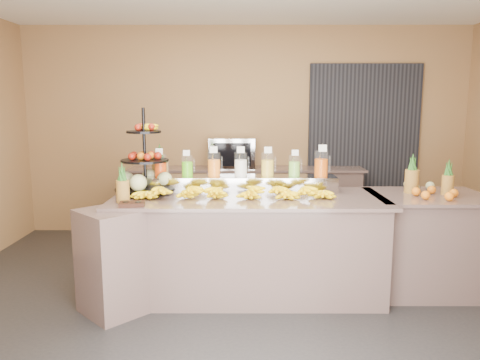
{
  "coord_description": "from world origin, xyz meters",
  "views": [
    {
      "loc": [
        -0.07,
        -3.92,
        1.78
      ],
      "look_at": [
        -0.08,
        0.3,
        1.09
      ],
      "focal_mm": 35.0,
      "sensor_mm": 36.0,
      "label": 1
    }
  ],
  "objects_px": {
    "fruit_stand": "(149,172)",
    "oven_warmer": "(232,153)",
    "right_fruit_pile": "(431,188)",
    "banana_heap": "(234,190)",
    "pitcher_tray": "(241,184)",
    "condiment_caddy": "(132,204)"
  },
  "relations": [
    {
      "from": "banana_heap",
      "to": "right_fruit_pile",
      "type": "xyz_separation_m",
      "value": [
        1.83,
        0.11,
        0.0
      ]
    },
    {
      "from": "banana_heap",
      "to": "oven_warmer",
      "type": "height_order",
      "value": "oven_warmer"
    },
    {
      "from": "condiment_caddy",
      "to": "right_fruit_pile",
      "type": "distance_m",
      "value": 2.72
    },
    {
      "from": "fruit_stand",
      "to": "condiment_caddy",
      "type": "xyz_separation_m",
      "value": [
        -0.04,
        -0.55,
        -0.19
      ]
    },
    {
      "from": "fruit_stand",
      "to": "banana_heap",
      "type": "bearing_deg",
      "value": -26.44
    },
    {
      "from": "pitcher_tray",
      "to": "right_fruit_pile",
      "type": "relative_size",
      "value": 4.39
    },
    {
      "from": "pitcher_tray",
      "to": "banana_heap",
      "type": "xyz_separation_m",
      "value": [
        -0.06,
        -0.32,
        -0.0
      ]
    },
    {
      "from": "pitcher_tray",
      "to": "right_fruit_pile",
      "type": "xyz_separation_m",
      "value": [
        1.77,
        -0.22,
        -0.0
      ]
    },
    {
      "from": "oven_warmer",
      "to": "condiment_caddy",
      "type": "bearing_deg",
      "value": -107.58
    },
    {
      "from": "fruit_stand",
      "to": "pitcher_tray",
      "type": "bearing_deg",
      "value": -4.39
    },
    {
      "from": "pitcher_tray",
      "to": "oven_warmer",
      "type": "bearing_deg",
      "value": 93.88
    },
    {
      "from": "pitcher_tray",
      "to": "fruit_stand",
      "type": "height_order",
      "value": "fruit_stand"
    },
    {
      "from": "banana_heap",
      "to": "fruit_stand",
      "type": "height_order",
      "value": "fruit_stand"
    },
    {
      "from": "fruit_stand",
      "to": "oven_warmer",
      "type": "bearing_deg",
      "value": 55.23
    },
    {
      "from": "banana_heap",
      "to": "fruit_stand",
      "type": "relative_size",
      "value": 2.22
    },
    {
      "from": "right_fruit_pile",
      "to": "oven_warmer",
      "type": "bearing_deg",
      "value": 134.96
    },
    {
      "from": "right_fruit_pile",
      "to": "pitcher_tray",
      "type": "bearing_deg",
      "value": 173.0
    },
    {
      "from": "pitcher_tray",
      "to": "right_fruit_pile",
      "type": "distance_m",
      "value": 1.79
    },
    {
      "from": "fruit_stand",
      "to": "oven_warmer",
      "type": "relative_size",
      "value": 1.35
    },
    {
      "from": "oven_warmer",
      "to": "banana_heap",
      "type": "bearing_deg",
      "value": -87.21
    },
    {
      "from": "right_fruit_pile",
      "to": "banana_heap",
      "type": "bearing_deg",
      "value": -176.66
    },
    {
      "from": "fruit_stand",
      "to": "oven_warmer",
      "type": "distance_m",
      "value": 1.94
    }
  ]
}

